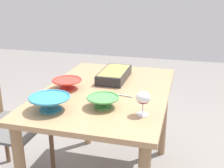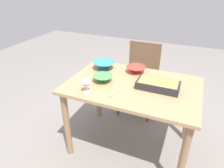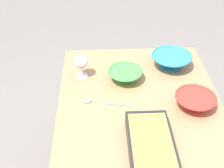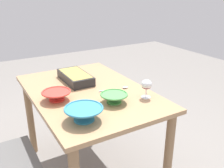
{
  "view_description": "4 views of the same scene",
  "coord_description": "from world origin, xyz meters",
  "px_view_note": "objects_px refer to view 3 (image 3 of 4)",
  "views": [
    {
      "loc": [
        -1.71,
        -0.5,
        1.42
      ],
      "look_at": [
        -0.13,
        -0.07,
        0.85
      ],
      "focal_mm": 46.0,
      "sensor_mm": 36.0,
      "label": 1
    },
    {
      "loc": [
        0.46,
        -1.59,
        1.66
      ],
      "look_at": [
        -0.14,
        -0.17,
        0.82
      ],
      "focal_mm": 32.36,
      "sensor_mm": 36.0,
      "label": 2
    },
    {
      "loc": [
        1.04,
        -0.19,
        1.76
      ],
      "look_at": [
        -0.13,
        -0.14,
        0.85
      ],
      "focal_mm": 48.97,
      "sensor_mm": 36.0,
      "label": 3
    },
    {
      "loc": [
        -1.58,
        0.71,
        1.49
      ],
      "look_at": [
        -0.15,
        -0.12,
        0.84
      ],
      "focal_mm": 39.97,
      "sensor_mm": 36.0,
      "label": 4
    }
  ],
  "objects_px": {
    "serving_bowl": "(195,101)",
    "serving_spoon": "(96,102)",
    "wine_glass": "(81,63)",
    "small_bowl": "(171,60)",
    "mixing_bowl": "(125,75)",
    "dining_table": "(141,133)",
    "casserole_dish": "(151,147)"
  },
  "relations": [
    {
      "from": "wine_glass",
      "to": "serving_spoon",
      "type": "relative_size",
      "value": 0.57
    },
    {
      "from": "dining_table",
      "to": "small_bowl",
      "type": "height_order",
      "value": "small_bowl"
    },
    {
      "from": "casserole_dish",
      "to": "small_bowl",
      "type": "distance_m",
      "value": 0.65
    },
    {
      "from": "mixing_bowl",
      "to": "dining_table",
      "type": "bearing_deg",
      "value": 12.15
    },
    {
      "from": "serving_bowl",
      "to": "serving_spoon",
      "type": "height_order",
      "value": "serving_bowl"
    },
    {
      "from": "serving_spoon",
      "to": "small_bowl",
      "type": "bearing_deg",
      "value": 124.49
    },
    {
      "from": "serving_spoon",
      "to": "mixing_bowl",
      "type": "bearing_deg",
      "value": 138.9
    },
    {
      "from": "mixing_bowl",
      "to": "small_bowl",
      "type": "xyz_separation_m",
      "value": [
        -0.11,
        0.27,
        0.01
      ]
    },
    {
      "from": "small_bowl",
      "to": "serving_spoon",
      "type": "distance_m",
      "value": 0.52
    },
    {
      "from": "wine_glass",
      "to": "mixing_bowl",
      "type": "xyz_separation_m",
      "value": [
        0.04,
        0.23,
        -0.05
      ]
    },
    {
      "from": "wine_glass",
      "to": "serving_spoon",
      "type": "xyz_separation_m",
      "value": [
        0.22,
        0.08,
        -0.08
      ]
    },
    {
      "from": "dining_table",
      "to": "casserole_dish",
      "type": "relative_size",
      "value": 3.25
    },
    {
      "from": "dining_table",
      "to": "serving_bowl",
      "type": "bearing_deg",
      "value": 101.02
    },
    {
      "from": "mixing_bowl",
      "to": "small_bowl",
      "type": "distance_m",
      "value": 0.29
    },
    {
      "from": "mixing_bowl",
      "to": "serving_bowl",
      "type": "relative_size",
      "value": 0.94
    },
    {
      "from": "small_bowl",
      "to": "mixing_bowl",
      "type": "bearing_deg",
      "value": -67.15
    },
    {
      "from": "wine_glass",
      "to": "serving_bowl",
      "type": "height_order",
      "value": "wine_glass"
    },
    {
      "from": "casserole_dish",
      "to": "serving_spoon",
      "type": "relative_size",
      "value": 1.6
    },
    {
      "from": "casserole_dish",
      "to": "mixing_bowl",
      "type": "height_order",
      "value": "casserole_dish"
    },
    {
      "from": "dining_table",
      "to": "small_bowl",
      "type": "relative_size",
      "value": 5.27
    },
    {
      "from": "wine_glass",
      "to": "casserole_dish",
      "type": "bearing_deg",
      "value": 28.49
    },
    {
      "from": "serving_bowl",
      "to": "serving_spoon",
      "type": "relative_size",
      "value": 0.85
    },
    {
      "from": "casserole_dish",
      "to": "small_bowl",
      "type": "xyz_separation_m",
      "value": [
        -0.62,
        0.2,
        0.01
      ]
    },
    {
      "from": "small_bowl",
      "to": "wine_glass",
      "type": "bearing_deg",
      "value": -82.13
    },
    {
      "from": "wine_glass",
      "to": "casserole_dish",
      "type": "distance_m",
      "value": 0.63
    },
    {
      "from": "wine_glass",
      "to": "small_bowl",
      "type": "bearing_deg",
      "value": 97.87
    },
    {
      "from": "wine_glass",
      "to": "small_bowl",
      "type": "distance_m",
      "value": 0.51
    },
    {
      "from": "wine_glass",
      "to": "serving_bowl",
      "type": "bearing_deg",
      "value": 63.59
    },
    {
      "from": "casserole_dish",
      "to": "dining_table",
      "type": "bearing_deg",
      "value": -178.52
    },
    {
      "from": "mixing_bowl",
      "to": "serving_spoon",
      "type": "xyz_separation_m",
      "value": [
        0.18,
        -0.16,
        -0.03
      ]
    },
    {
      "from": "dining_table",
      "to": "small_bowl",
      "type": "distance_m",
      "value": 0.48
    },
    {
      "from": "wine_glass",
      "to": "mixing_bowl",
      "type": "height_order",
      "value": "wine_glass"
    }
  ]
}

